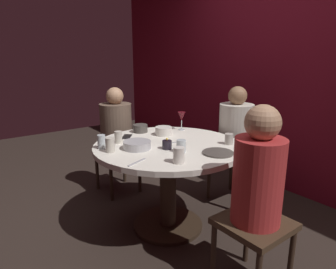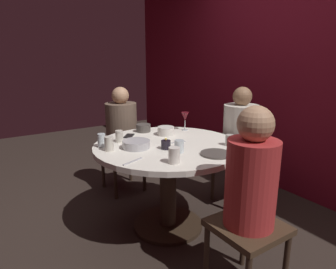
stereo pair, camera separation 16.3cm
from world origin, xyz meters
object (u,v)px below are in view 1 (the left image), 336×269
object	(u,v)px
cup_near_candle	(179,155)
cup_by_left_diner	(118,137)
seated_diner_right	(258,181)
cup_far_edge	(229,139)
candle_holder	(167,145)
cup_by_right_diner	(101,142)
dining_table	(168,164)
seated_diner_left	(116,129)
dinner_plate	(218,153)
cup_center_front	(181,146)
bowl_salad_center	(140,128)
bowl_small_white	(164,131)
seated_diner_back	(235,132)
cup_beside_wine	(110,145)
wine_glass	(182,117)
cell_phone	(127,137)
bowl_serving_large	(137,145)

from	to	relation	value
cup_near_candle	cup_by_left_diner	distance (m)	0.67
seated_diner_right	cup_far_edge	xyz separation A→B (m)	(-0.57, 0.39, 0.06)
candle_holder	cup_by_right_diner	world-z (taller)	cup_by_right_diner
cup_far_edge	dining_table	bearing A→B (deg)	-127.93
seated_diner_left	dinner_plate	size ratio (longest dim) A/B	4.97
dinner_plate	cup_center_front	distance (m)	0.27
cup_center_front	cup_far_edge	bearing A→B (deg)	80.03
seated_diner_left	bowl_salad_center	world-z (taller)	seated_diner_left
cup_near_candle	bowl_salad_center	bearing A→B (deg)	164.53
dinner_plate	cup_near_candle	xyz separation A→B (m)	(-0.02, -0.35, 0.05)
bowl_small_white	cup_near_candle	distance (m)	0.74
seated_diner_right	cup_far_edge	world-z (taller)	seated_diner_right
seated_diner_back	cup_by_right_diner	bearing A→B (deg)	-9.26
seated_diner_left	cup_beside_wine	world-z (taller)	seated_diner_left
wine_glass	dinner_plate	distance (m)	0.77
seated_diner_right	candle_holder	world-z (taller)	seated_diner_right
cup_far_edge	cup_by_left_diner	bearing A→B (deg)	-129.55
cell_phone	cup_by_left_diner	xyz separation A→B (m)	(0.12, -0.15, 0.05)
seated_diner_right	cup_by_right_diner	world-z (taller)	seated_diner_right
cup_near_candle	candle_holder	bearing A→B (deg)	157.16
cup_by_left_diner	cup_by_right_diner	bearing A→B (deg)	-72.00
cell_phone	bowl_small_white	bearing A→B (deg)	16.06
bowl_small_white	cup_beside_wine	xyz separation A→B (m)	(0.15, -0.61, 0.02)
bowl_small_white	seated_diner_right	bearing A→B (deg)	-7.14
dinner_plate	cup_beside_wine	world-z (taller)	cup_beside_wine
dining_table	cup_beside_wine	world-z (taller)	cup_beside_wine
seated_diner_back	wine_glass	distance (m)	0.56
cup_near_candle	bowl_small_white	bearing A→B (deg)	151.44
bowl_serving_large	cup_by_right_diner	size ratio (longest dim) A/B	1.98
cup_beside_wine	cup_by_right_diner	bearing A→B (deg)	-173.11
bowl_small_white	cup_beside_wine	distance (m)	0.63
seated_diner_back	bowl_serving_large	world-z (taller)	seated_diner_back
cell_phone	cup_beside_wine	xyz separation A→B (m)	(0.29, -0.31, 0.05)
cup_by_right_diner	cup_far_edge	size ratio (longest dim) A/B	1.24
cell_phone	cup_near_candle	world-z (taller)	cup_near_candle
seated_diner_left	dinner_plate	distance (m)	1.33
dinner_plate	bowl_serving_large	world-z (taller)	bowl_serving_large
wine_glass	cup_by_left_diner	world-z (taller)	wine_glass
candle_holder	wine_glass	size ratio (longest dim) A/B	0.50
cup_by_left_diner	cup_by_right_diner	world-z (taller)	cup_by_right_diner
dinner_plate	bowl_salad_center	size ratio (longest dim) A/B	1.69
bowl_serving_large	cup_near_candle	bearing A→B (deg)	7.28
bowl_small_white	seated_diner_left	bearing A→B (deg)	-167.68
dining_table	seated_diner_left	xyz separation A→B (m)	(-0.90, 0.00, 0.13)
wine_glass	seated_diner_left	bearing A→B (deg)	-146.84
seated_diner_left	bowl_serving_large	size ratio (longest dim) A/B	5.29
seated_diner_right	cup_by_right_diner	xyz separation A→B (m)	(-1.09, -0.48, 0.07)
seated_diner_right	bowl_small_white	distance (m)	1.14
wine_glass	cup_by_left_diner	distance (m)	0.70
seated_diner_left	cup_near_candle	size ratio (longest dim) A/B	10.40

